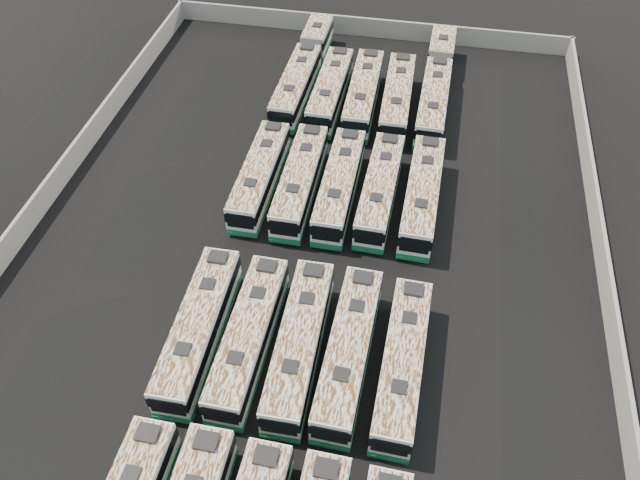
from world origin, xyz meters
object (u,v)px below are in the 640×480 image
Objects in this scene: bus_midfront_center at (299,344)px; bus_midback_left at (300,181)px; bus_midback_center at (339,185)px; bus_back_far_right at (436,84)px; bus_back_far_left at (303,69)px; bus_midfront_far_right at (402,363)px; bus_midfront_far_left at (199,328)px; bus_midback_far_right at (422,195)px; bus_back_left at (330,91)px; bus_midback_right at (380,189)px; bus_back_center at (363,94)px; bus_back_right at (397,98)px; bus_midfront_left at (249,337)px; bus_midback_far_left at (260,176)px; bus_midfront_right at (349,352)px.

bus_midfront_center is 16.24m from bus_midback_left.
bus_midback_center is 0.64× the size of bus_back_far_right.
bus_midfront_far_right is at bearing -66.50° from bus_back_far_left.
bus_midfront_center is at bearing -179.83° from bus_midfront_far_right.
bus_midfront_far_right is (13.66, -0.08, -0.04)m from bus_midfront_far_left.
bus_midback_far_right is at bearing 1.22° from bus_midback_center.
bus_midfront_center is 1.02× the size of bus_back_left.
bus_back_left reaches higher than bus_midback_right.
bus_back_left is 0.98× the size of bus_back_center.
bus_back_right reaches higher than bus_midfront_far_right.
bus_midback_far_right reaches higher than bus_back_far_right.
bus_midfront_far_right reaches higher than bus_midback_right.
bus_back_left is (3.50, 29.57, -0.03)m from bus_midfront_far_left.
bus_midfront_far_left reaches higher than bus_back_right.
bus_midback_far_right is (6.73, 16.06, -0.00)m from bus_midfront_center.
bus_midfront_center is 0.65× the size of bus_back_far_right.
bus_midback_right is at bearing -179.52° from bus_midback_far_right.
bus_midback_far_left is at bearing 102.88° from bus_midfront_left.
bus_back_far_right is (10.22, 16.78, 0.00)m from bus_midback_left.
bus_midfront_far_right reaches higher than bus_midback_far_left.
bus_midback_far_right reaches higher than bus_midback_center.
bus_midback_left is at bearing -0.46° from bus_midback_far_left.
bus_back_center is 1.00× the size of bus_back_right.
bus_midfront_right reaches higher than bus_midfront_left.
bus_back_left is at bearing 178.39° from bus_back_right.
bus_midfront_far_left reaches higher than bus_midback_right.
bus_midfront_center is 1.00× the size of bus_midfront_right.
bus_midfront_far_right is 18.99m from bus_midback_left.
bus_midback_far_right is at bearing 48.76° from bus_midfront_far_left.
bus_midback_center is at bearing 114.48° from bus_midfront_far_right.
bus_midback_far_left is 14.06m from bus_back_left.
bus_midfront_left is 0.99× the size of bus_midback_left.
bus_midfront_far_left is at bearing -177.89° from bus_midfront_right.
bus_midfront_center reaches higher than bus_back_center.
bus_back_far_left is (-10.05, 32.80, -0.03)m from bus_midfront_right.
bus_midfront_center is at bearing -111.60° from bus_midback_far_right.
bus_back_right is (6.63, -0.05, 0.02)m from bus_back_left.
bus_back_right is at bearing 98.12° from bus_midfront_far_right.
bus_midfront_center is 29.65m from bus_back_right.
bus_midfront_right is (10.14, 0.12, -0.00)m from bus_midfront_far_left.
bus_midback_left is at bearing -179.00° from bus_midback_center.
bus_back_center is at bearing 75.93° from bus_midback_left.
bus_back_far_right is (6.88, 16.72, 0.01)m from bus_midback_center.
bus_midfront_left is at bearing -179.87° from bus_midfront_center.
bus_midfront_center is 0.66× the size of bus_back_far_left.
bus_midfront_center reaches higher than bus_midback_far_left.
bus_midfront_right is at bearing -91.19° from bus_back_right.
bus_midback_far_left is at bearing -178.21° from bus_midback_far_right.
bus_midback_far_right is at bearing 0.71° from bus_midback_right.
bus_midback_far_right is at bearing -63.81° from bus_back_center.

